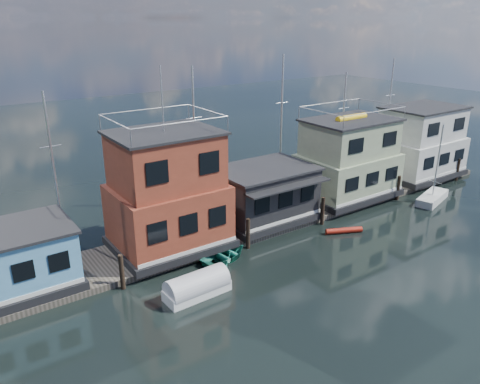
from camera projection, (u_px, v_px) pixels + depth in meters
ground at (395, 290)px, 27.27m from camera, size 160.00×160.00×0.00m
dock at (269, 219)px, 36.43m from camera, size 48.00×5.00×0.40m
houseboat_blue at (16, 260)px, 26.10m from camera, size 6.40×4.90×3.66m
houseboat_red at (167, 194)px, 30.52m from camera, size 7.40×5.90×11.86m
houseboat_dark at (264, 193)px, 35.38m from camera, size 7.40×6.10×4.06m
houseboat_green at (348, 160)px, 39.81m from camera, size 8.40×5.90×7.03m
houseboat_white at (420, 143)px, 45.16m from camera, size 8.40×5.90×6.66m
pilings at (289, 221)px, 33.79m from camera, size 42.28×0.28×2.20m
background_masts at (270, 129)px, 41.72m from camera, size 36.40×0.16×12.00m
dinghy_teal at (225, 255)px, 30.53m from camera, size 3.93×3.12×0.73m
day_sailer at (432, 197)px, 40.24m from camera, size 4.49×2.55×6.73m
red_kayak at (344, 230)px, 34.40m from camera, size 2.69×1.54×0.41m
tarp_runabout at (197, 286)px, 26.55m from camera, size 3.86×1.66×1.55m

